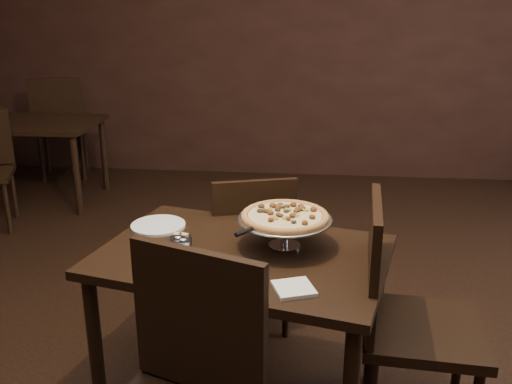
# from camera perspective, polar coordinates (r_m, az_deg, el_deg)

# --- Properties ---
(room) EXTENTS (6.04, 7.04, 2.84)m
(room) POSITION_cam_1_polar(r_m,az_deg,el_deg) (2.08, 2.40, 10.77)
(room) COLOR black
(room) RESTS_ON ground
(dining_table) EXTENTS (1.29, 1.01, 0.72)m
(dining_table) POSITION_cam_1_polar(r_m,az_deg,el_deg) (2.37, -1.34, -8.10)
(dining_table) COLOR black
(dining_table) RESTS_ON ground
(background_table) EXTENTS (1.12, 0.75, 0.70)m
(background_table) POSITION_cam_1_polar(r_m,az_deg,el_deg) (5.23, -21.59, 5.59)
(background_table) COLOR black
(background_table) RESTS_ON ground
(pizza_stand) EXTENTS (0.39, 0.39, 0.16)m
(pizza_stand) POSITION_cam_1_polar(r_m,az_deg,el_deg) (2.33, 2.91, -2.49)
(pizza_stand) COLOR #B1B1B8
(pizza_stand) RESTS_ON dining_table
(parmesan_shaker) EXTENTS (0.06, 0.06, 0.11)m
(parmesan_shaker) POSITION_cam_1_polar(r_m,az_deg,el_deg) (2.25, -7.78, -5.68)
(parmesan_shaker) COLOR #F3F0BD
(parmesan_shaker) RESTS_ON dining_table
(pepper_flake_shaker) EXTENTS (0.06, 0.06, 0.11)m
(pepper_flake_shaker) POSITION_cam_1_polar(r_m,az_deg,el_deg) (2.22, -7.29, -5.94)
(pepper_flake_shaker) COLOR maroon
(pepper_flake_shaker) RESTS_ON dining_table
(packet_caddy) EXTENTS (0.09, 0.09, 0.07)m
(packet_caddy) POSITION_cam_1_polar(r_m,az_deg,el_deg) (2.36, -7.50, -5.03)
(packet_caddy) COLOR black
(packet_caddy) RESTS_ON dining_table
(napkin_stack) EXTENTS (0.17, 0.17, 0.01)m
(napkin_stack) POSITION_cam_1_polar(r_m,az_deg,el_deg) (2.04, 3.80, -9.60)
(napkin_stack) COLOR white
(napkin_stack) RESTS_ON dining_table
(plate_left) EXTENTS (0.24, 0.24, 0.01)m
(plate_left) POSITION_cam_1_polar(r_m,az_deg,el_deg) (2.61, -9.75, -3.32)
(plate_left) COLOR white
(plate_left) RESTS_ON dining_table
(plate_near) EXTENTS (0.26, 0.26, 0.01)m
(plate_near) POSITION_cam_1_polar(r_m,az_deg,el_deg) (2.13, -3.59, -8.33)
(plate_near) COLOR white
(plate_near) RESTS_ON dining_table
(serving_spatula) EXTENTS (0.16, 0.16, 0.02)m
(serving_spatula) POSITION_cam_1_polar(r_m,az_deg,el_deg) (2.19, -0.90, -3.95)
(serving_spatula) COLOR #B1B1B8
(serving_spatula) RESTS_ON pizza_stand
(chair_far) EXTENTS (0.51, 0.51, 0.88)m
(chair_far) POSITION_cam_1_polar(r_m,az_deg,el_deg) (2.93, -0.51, -5.59)
(chair_far) COLOR black
(chair_far) RESTS_ON ground
(chair_side) EXTENTS (0.50, 0.50, 0.99)m
(chair_side) POSITION_cam_1_polar(r_m,az_deg,el_deg) (2.32, 14.54, -11.63)
(chair_side) COLOR black
(chair_side) RESTS_ON ground
(bg_chair_far) EXTENTS (0.58, 0.58, 1.00)m
(bg_chair_far) POSITION_cam_1_polar(r_m,az_deg,el_deg) (5.82, -19.01, 6.48)
(bg_chair_far) COLOR black
(bg_chair_far) RESTS_ON ground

